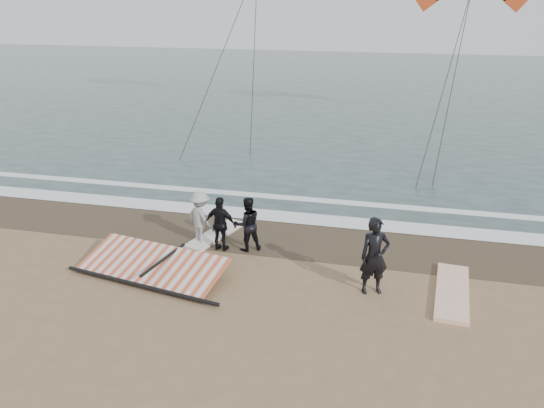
{
  "coord_description": "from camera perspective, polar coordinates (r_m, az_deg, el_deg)",
  "views": [
    {
      "loc": [
        2.91,
        -9.4,
        6.63
      ],
      "look_at": [
        -0.0,
        3.0,
        1.6
      ],
      "focal_mm": 35.0,
      "sensor_mm": 36.0,
      "label": 1
    }
  ],
  "objects": [
    {
      "name": "foam_near",
      "position": [
        16.92,
        2.26,
        -1.45
      ],
      "size": [
        120.0,
        0.9,
        0.01
      ],
      "primitive_type": "cube",
      "color": "white",
      "rests_on": "sea"
    },
    {
      "name": "ground",
      "position": [
        11.87,
        -3.37,
        -12.46
      ],
      "size": [
        120.0,
        120.0,
        0.0
      ],
      "primitive_type": "plane",
      "color": "#8C704C",
      "rests_on": "ground"
    },
    {
      "name": "sea",
      "position": [
        43.01,
        9.4,
        12.4
      ],
      "size": [
        120.0,
        54.0,
        0.02
      ],
      "primitive_type": "cube",
      "color": "#233838",
      "rests_on": "ground"
    },
    {
      "name": "board_cream",
      "position": [
        15.74,
        -6.1,
        -3.31
      ],
      "size": [
        1.27,
        2.36,
        0.09
      ],
      "primitive_type": "cube",
      "rotation": [
        0.0,
        0.0,
        -0.31
      ],
      "color": "white",
      "rests_on": "ground"
    },
    {
      "name": "foam_far",
      "position": [
        18.47,
        3.28,
        0.56
      ],
      "size": [
        120.0,
        0.45,
        0.01
      ],
      "primitive_type": "cube",
      "color": "white",
      "rests_on": "sea"
    },
    {
      "name": "trio_cluster",
      "position": [
        14.77,
        -5.55,
        -1.88
      ],
      "size": [
        2.46,
        1.06,
        1.57
      ],
      "color": "black",
      "rests_on": "ground"
    },
    {
      "name": "sail_rig",
      "position": [
        14.02,
        -12.64,
        -6.35
      ],
      "size": [
        4.3,
        2.36,
        0.5
      ],
      "color": "black",
      "rests_on": "ground"
    },
    {
      "name": "wet_sand",
      "position": [
        15.67,
        1.27,
        -3.47
      ],
      "size": [
        120.0,
        2.8,
        0.01
      ],
      "primitive_type": "cube",
      "color": "#4C3D2B",
      "rests_on": "ground"
    },
    {
      "name": "man_main",
      "position": [
        12.66,
        10.97,
        -5.53
      ],
      "size": [
        0.81,
        0.68,
        1.9
      ],
      "primitive_type": "imported",
      "rotation": [
        0.0,
        0.0,
        0.37
      ],
      "color": "black",
      "rests_on": "ground"
    },
    {
      "name": "board_white",
      "position": [
        13.48,
        18.82,
        -8.94
      ],
      "size": [
        0.99,
        2.73,
        0.11
      ],
      "primitive_type": "cube",
      "rotation": [
        0.0,
        0.0,
        -0.09
      ],
      "color": "white",
      "rests_on": "ground"
    }
  ]
}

